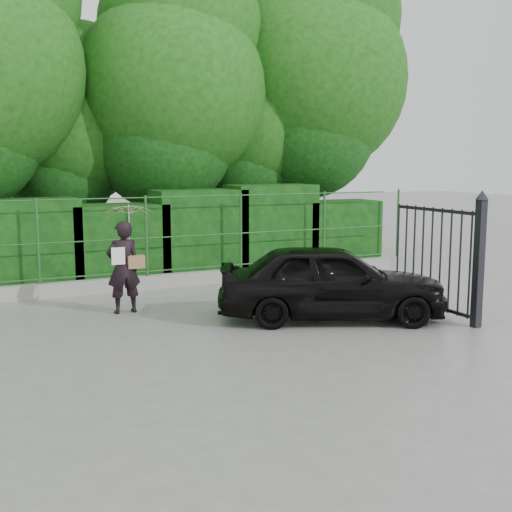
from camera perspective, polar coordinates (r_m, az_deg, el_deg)
name	(u,v)px	position (r m, az deg, el deg)	size (l,w,h in m)	color
ground	(201,341)	(10.33, -4.87, -7.55)	(80.00, 80.00, 0.00)	gray
kerb	(130,284)	(14.49, -11.14, -2.44)	(14.00, 0.25, 0.30)	#9E9E99
fence	(138,236)	(14.39, -10.41, 1.74)	(14.13, 0.06, 1.80)	#245825
hedge	(121,241)	(15.34, -11.89, 1.32)	(14.20, 1.20, 2.24)	black
trees	(137,93)	(17.75, -10.56, 14.03)	(17.10, 6.15, 8.08)	black
gate	(459,256)	(11.89, 17.60, 0.04)	(0.22, 2.33, 2.36)	black
woman	(127,243)	(12.25, -11.39, 1.15)	(0.91, 0.90, 2.06)	black
car	(331,281)	(11.66, 6.68, -2.24)	(1.64, 4.07, 1.39)	black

